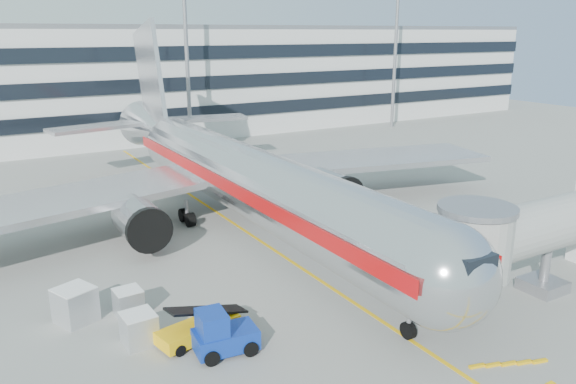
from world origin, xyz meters
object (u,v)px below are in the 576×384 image
main_jet (235,173)px  baggage_tug (221,335)px  ramp_worker (201,328)px  cargo_container_left (75,305)px  cargo_container_right (129,302)px  belt_loader (198,328)px  cargo_container_front (139,329)px

main_jet → baggage_tug: 18.58m
main_jet → baggage_tug: (-8.50, -16.19, -3.27)m
main_jet → ramp_worker: main_jet is taller
cargo_container_left → cargo_container_right: 2.70m
baggage_tug → ramp_worker: size_ratio=1.97×
ramp_worker → cargo_container_right: bearing=95.5°
cargo_container_left → ramp_worker: bearing=-47.6°
belt_loader → cargo_container_right: belt_loader is taller
cargo_container_left → cargo_container_front: (2.23, -3.92, -0.14)m
belt_loader → cargo_container_front: (-2.65, 1.06, 0.22)m
belt_loader → baggage_tug: baggage_tug is taller
belt_loader → cargo_container_left: (-4.88, 4.98, 0.36)m
main_jet → ramp_worker: (-8.98, -14.81, -3.44)m
main_jet → belt_loader: 17.39m
belt_loader → cargo_container_left: size_ratio=1.94×
main_jet → cargo_container_left: bearing=-145.6°
main_jet → baggage_tug: size_ratio=16.33×
belt_loader → cargo_container_left: bearing=134.4°
cargo_container_front → cargo_container_right: bearing=83.6°
cargo_container_left → cargo_container_right: size_ratio=1.58×
main_jet → cargo_container_right: size_ratio=34.74×
baggage_tug → ramp_worker: (-0.48, 1.38, -0.17)m
cargo_container_right → cargo_container_front: (-0.36, -3.18, 0.08)m
cargo_container_left → belt_loader: bearing=-45.6°
cargo_container_right → cargo_container_front: bearing=-96.4°
baggage_tug → cargo_container_left: size_ratio=1.35×
ramp_worker → main_jet: bearing=37.9°
main_jet → belt_loader: (-8.98, -14.45, -3.64)m
belt_loader → cargo_container_right: bearing=118.4°
cargo_container_front → ramp_worker: size_ratio=1.02×
main_jet → cargo_container_right: 15.60m
cargo_container_right → baggage_tug: bearing=-65.2°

